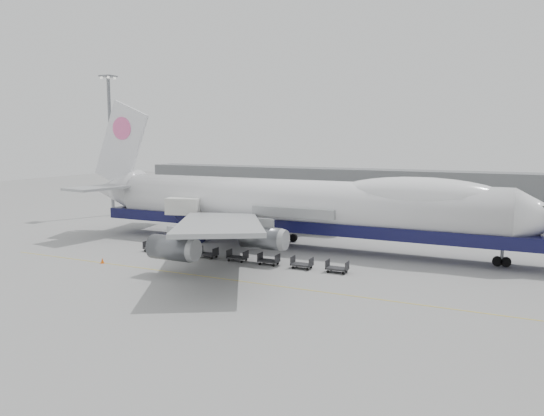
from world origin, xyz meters
The scene contains 14 objects.
ground centered at (0.00, 0.00, 0.00)m, with size 260.00×260.00×0.00m, color gray.
apron_line centered at (0.00, -6.00, 0.01)m, with size 60.00×0.15×0.01m, color gold.
hangar centered at (-10.00, 70.00, 3.50)m, with size 110.00×8.00×7.00m, color slate.
floodlight_mast centered at (-42.00, 24.00, 14.27)m, with size 2.40×2.40×25.43m.
airliner centered at (0.64, 12.00, 5.62)m, with size 67.00×55.30×19.98m.
catering_truck centered at (-15.18, 8.52, 3.45)m, with size 5.54×4.36×6.12m.
traffic_cone centered at (-16.43, -6.14, 0.30)m, with size 0.44×0.44×0.64m.
dolly_0 centered at (-15.12, 1.44, 0.53)m, with size 2.30×1.35×1.30m.
dolly_1 centered at (-11.05, 1.44, 0.53)m, with size 2.30×1.35×1.30m.
dolly_2 centered at (-6.99, 1.44, 0.53)m, with size 2.30×1.35×1.30m.
dolly_3 centered at (-2.93, 1.44, 0.53)m, with size 2.30×1.35×1.30m.
dolly_4 centered at (1.14, 1.44, 0.53)m, with size 2.30×1.35×1.30m.
dolly_5 centered at (5.20, 1.44, 0.53)m, with size 2.30×1.35×1.30m.
dolly_6 centered at (9.27, 1.44, 0.53)m, with size 2.30×1.35×1.30m.
Camera 1 is at (26.77, -51.35, 14.31)m, focal length 35.00 mm.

